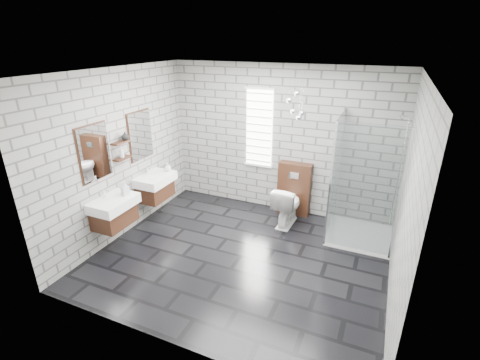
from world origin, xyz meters
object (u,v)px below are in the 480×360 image
Objects in this scene: vanity_left at (112,204)px; vanity_right at (153,180)px; cistern_panel at (294,189)px; shower_enclosure at (356,212)px; toilet at (287,205)px.

vanity_left and vanity_right have the same top height.
vanity_right is at bearing -152.14° from cistern_panel.
shower_enclosure reaches higher than toilet.
toilet is at bearing 38.43° from vanity_left.
toilet is at bearing 176.35° from shower_enclosure.
vanity_right reaches higher than toilet.
vanity_right is 1.57× the size of cistern_panel.
cistern_panel is at bearing 27.86° from vanity_right.
vanity_right is at bearing 90.00° from vanity_left.
vanity_left is 2.91m from toilet.
cistern_panel is 0.49× the size of shower_enclosure.
vanity_left reaches higher than toilet.
cistern_panel reaches higher than toilet.
vanity_left is 1.04m from vanity_right.
vanity_right is (0.00, 1.04, 0.00)m from vanity_left.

